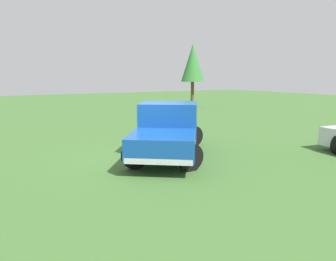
{
  "coord_description": "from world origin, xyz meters",
  "views": [
    {
      "loc": [
        -4.59,
        -9.41,
        2.73
      ],
      "look_at": [
        0.63,
        -0.45,
        0.9
      ],
      "focal_mm": 32.84,
      "sensor_mm": 36.0,
      "label": 1
    }
  ],
  "objects": [
    {
      "name": "ground_plane",
      "position": [
        0.0,
        0.0,
        0.0
      ],
      "size": [
        80.0,
        80.0,
        0.0
      ],
      "primitive_type": "plane",
      "color": "#3D662D"
    },
    {
      "name": "pickup_truck",
      "position": [
        0.7,
        -0.34,
        0.96
      ],
      "size": [
        4.54,
        5.2,
        1.83
      ],
      "rotation": [
        0.0,
        0.0,
        4.08
      ],
      "color": "black",
      "rests_on": "ground_plane"
    },
    {
      "name": "tree_back_right",
      "position": [
        11.37,
        13.61,
        3.89
      ],
      "size": [
        2.06,
        2.06,
        5.59
      ],
      "color": "brown",
      "rests_on": "ground_plane"
    }
  ]
}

